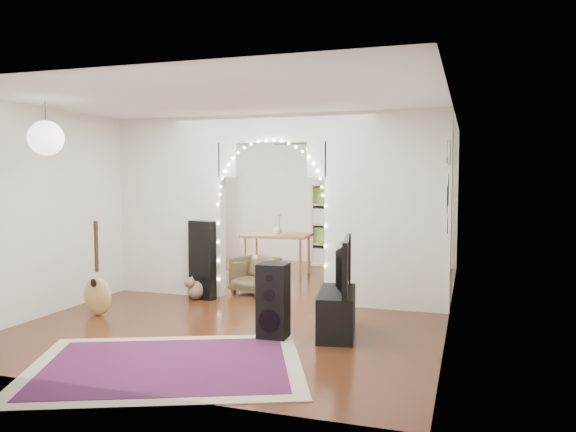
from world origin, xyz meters
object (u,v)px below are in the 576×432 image
(bookcase, at_px, (352,225))
(dining_table, at_px, (277,238))
(media_console, at_px, (337,313))
(floor_speaker, at_px, (273,301))
(dining_chair_left, at_px, (255,275))
(acoustic_guitar, at_px, (97,281))
(dining_chair_right, at_px, (363,261))

(bookcase, bearing_deg, dining_table, -135.13)
(media_console, distance_m, dining_table, 4.03)
(floor_speaker, xyz_separation_m, dining_chair_left, (-1.09, 2.21, -0.14))
(acoustic_guitar, relative_size, bookcase, 0.63)
(dining_chair_right, bearing_deg, acoustic_guitar, -102.76)
(dining_chair_right, bearing_deg, dining_table, -138.22)
(acoustic_guitar, relative_size, media_console, 1.05)
(acoustic_guitar, bearing_deg, dining_chair_right, 78.45)
(dining_chair_left, bearing_deg, dining_chair_right, 80.66)
(bookcase, bearing_deg, media_console, -88.65)
(acoustic_guitar, height_order, dining_chair_right, acoustic_guitar)
(floor_speaker, distance_m, dining_table, 4.11)
(floor_speaker, distance_m, dining_chair_right, 4.49)
(floor_speaker, height_order, dining_chair_left, floor_speaker)
(bookcase, relative_size, dining_chair_right, 3.15)
(bookcase, bearing_deg, dining_chair_left, -114.04)
(floor_speaker, height_order, bookcase, bookcase)
(bookcase, height_order, dining_chair_left, bookcase)
(bookcase, height_order, dining_chair_right, bookcase)
(acoustic_guitar, xyz_separation_m, dining_chair_left, (1.44, 1.93, -0.17))
(dining_table, bearing_deg, dining_chair_left, -85.23)
(acoustic_guitar, distance_m, bookcase, 5.61)
(media_console, relative_size, bookcase, 0.60)
(bookcase, distance_m, dining_chair_left, 3.32)
(dining_table, distance_m, dining_chair_left, 1.74)
(media_console, bearing_deg, dining_table, 109.25)
(acoustic_guitar, distance_m, dining_table, 3.82)
(floor_speaker, relative_size, dining_table, 0.68)
(acoustic_guitar, bearing_deg, dining_table, 92.57)
(floor_speaker, xyz_separation_m, media_console, (0.64, 0.38, -0.17))
(floor_speaker, bearing_deg, media_console, 28.72)
(bookcase, xyz_separation_m, dining_chair_right, (0.39, -0.88, -0.59))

